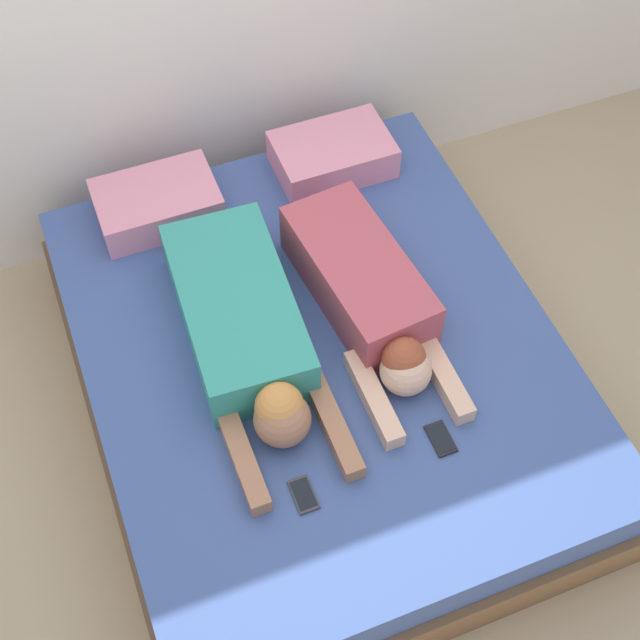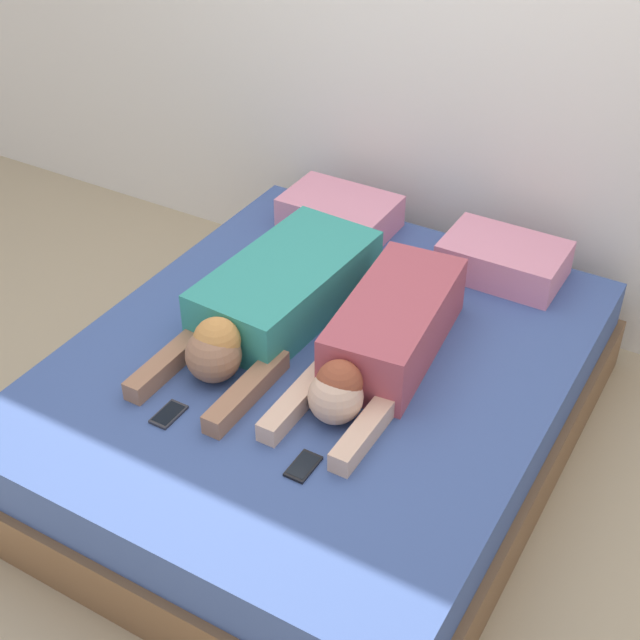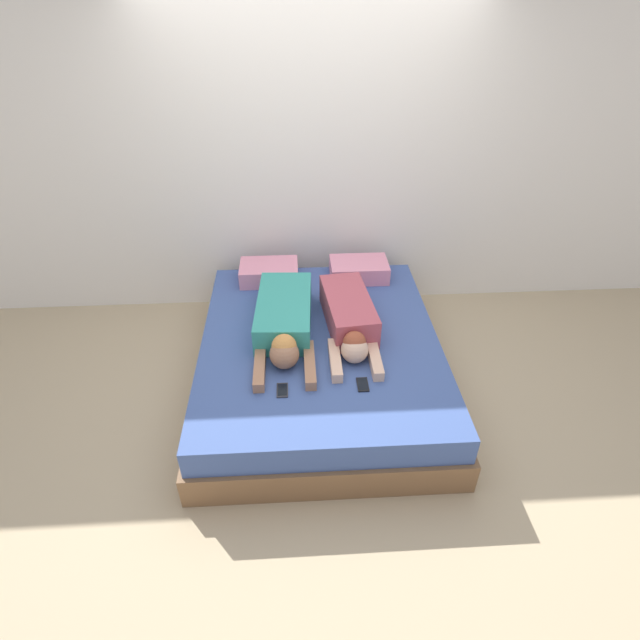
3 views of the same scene
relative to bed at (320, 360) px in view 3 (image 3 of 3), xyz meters
The scene contains 9 objects.
ground_plane 0.21m from the bed, ahead, with size 12.00×12.00×0.00m, color tan.
wall_back 1.61m from the bed, 90.00° to the left, with size 12.00×0.06×2.60m.
bed is the anchor object (origin of this frame).
pillow_head_left 0.94m from the bed, 114.71° to the left, with size 0.48×0.31×0.14m.
pillow_head_right 0.94m from the bed, 65.29° to the left, with size 0.48×0.31×0.14m.
person_left 0.41m from the bed, 161.85° to the left, with size 0.42×1.12×0.22m.
person_right 0.39m from the bed, 17.00° to the left, with size 0.38×1.00×0.22m.
cell_phone_left 0.63m from the bed, 116.53° to the right, with size 0.07×0.13×0.01m.
cell_phone_right 0.60m from the bed, 65.01° to the right, with size 0.07×0.13×0.01m.
Camera 3 is at (-0.17, -2.80, 2.57)m, focal length 28.00 mm.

